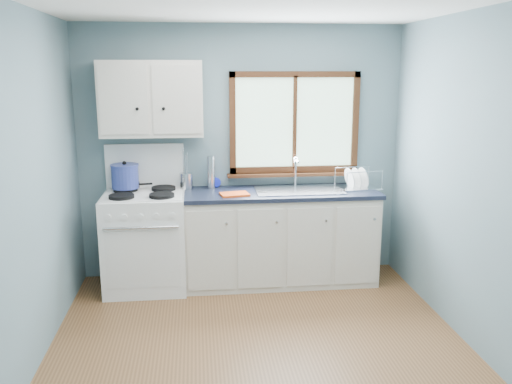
{
  "coord_description": "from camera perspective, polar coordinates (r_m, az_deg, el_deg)",
  "views": [
    {
      "loc": [
        -0.45,
        -3.56,
        2.07
      ],
      "look_at": [
        0.05,
        0.9,
        1.05
      ],
      "focal_mm": 38.0,
      "sensor_mm": 36.0,
      "label": 1
    }
  ],
  "objects": [
    {
      "name": "dish_rack",
      "position": [
        5.44,
        10.61,
        0.97
      ],
      "size": [
        0.44,
        0.36,
        0.2
      ],
      "rotation": [
        0.0,
        0.0,
        0.17
      ],
      "color": "silver",
      "rests_on": "countertop"
    },
    {
      "name": "window",
      "position": [
        5.45,
        4.08,
        6.51
      ],
      "size": [
        1.36,
        0.1,
        1.03
      ],
      "color": "#9EC6A8",
      "rests_on": "wall_back"
    },
    {
      "name": "sink",
      "position": [
        5.28,
        4.52,
        -0.48
      ],
      "size": [
        0.84,
        0.46,
        0.44
      ],
      "color": "silver",
      "rests_on": "countertop"
    },
    {
      "name": "wall_back",
      "position": [
        5.45,
        -1.59,
        4.15
      ],
      "size": [
        3.2,
        0.02,
        2.5
      ],
      "primitive_type": "cube",
      "color": "slate",
      "rests_on": "ground"
    },
    {
      "name": "soap_bottle",
      "position": [
        5.36,
        -4.16,
        1.76
      ],
      "size": [
        0.12,
        0.12,
        0.25
      ],
      "primitive_type": "imported",
      "rotation": [
        0.0,
        0.0,
        0.28
      ],
      "color": "#121FB7",
      "rests_on": "countertop"
    },
    {
      "name": "thermos",
      "position": [
        5.34,
        -4.76,
        2.08
      ],
      "size": [
        0.1,
        0.1,
        0.32
      ],
      "primitive_type": "cylinder",
      "rotation": [
        0.0,
        0.0,
        0.36
      ],
      "color": "silver",
      "rests_on": "countertop"
    },
    {
      "name": "upper_cabinets",
      "position": [
        5.2,
        -10.95,
        9.61
      ],
      "size": [
        0.95,
        0.35,
        0.7
      ],
      "color": "beige",
      "rests_on": "wall_back"
    },
    {
      "name": "floor",
      "position": [
        4.14,
        0.73,
        -17.31
      ],
      "size": [
        3.2,
        3.6,
        0.02
      ],
      "primitive_type": "cube",
      "color": "brown",
      "rests_on": "ground"
    },
    {
      "name": "wall_front",
      "position": [
        1.98,
        7.44,
        -11.71
      ],
      "size": [
        3.2,
        0.02,
        2.5
      ],
      "primitive_type": "cube",
      "color": "slate",
      "rests_on": "ground"
    },
    {
      "name": "countertop",
      "position": [
        5.24,
        2.6,
        -0.1
      ],
      "size": [
        1.89,
        0.64,
        0.04
      ],
      "primitive_type": "cube",
      "color": "black",
      "rests_on": "base_cabinets"
    },
    {
      "name": "skillet",
      "position": [
        5.34,
        -13.43,
        0.72
      ],
      "size": [
        0.38,
        0.28,
        0.05
      ],
      "rotation": [
        0.0,
        0.0,
        0.17
      ],
      "color": "black",
      "rests_on": "gas_range"
    },
    {
      "name": "wall_left",
      "position": [
        3.83,
        -23.87,
        -0.65
      ],
      "size": [
        0.02,
        3.6,
        2.5
      ],
      "primitive_type": "cube",
      "color": "slate",
      "rests_on": "ground"
    },
    {
      "name": "stockpot",
      "position": [
        5.31,
        -13.63,
        1.65
      ],
      "size": [
        0.27,
        0.27,
        0.26
      ],
      "rotation": [
        0.0,
        0.0,
        -0.02
      ],
      "color": "navy",
      "rests_on": "gas_range"
    },
    {
      "name": "wall_right",
      "position": [
        4.19,
        23.19,
        0.48
      ],
      "size": [
        0.02,
        3.6,
        2.5
      ],
      "primitive_type": "cube",
      "color": "slate",
      "rests_on": "ground"
    },
    {
      "name": "base_cabinets",
      "position": [
        5.37,
        2.54,
        -5.2
      ],
      "size": [
        1.85,
        0.6,
        0.88
      ],
      "color": "beige",
      "rests_on": "floor"
    },
    {
      "name": "dish_towel",
      "position": [
        5.06,
        -2.27,
        -0.24
      ],
      "size": [
        0.29,
        0.23,
        0.02
      ],
      "primitive_type": "cube",
      "rotation": [
        0.0,
        0.0,
        0.17
      ],
      "color": "#E94F19",
      "rests_on": "countertop"
    },
    {
      "name": "utensil_crock",
      "position": [
        5.34,
        -7.37,
        1.18
      ],
      "size": [
        0.15,
        0.15,
        0.4
      ],
      "rotation": [
        0.0,
        0.0,
        0.17
      ],
      "color": "silver",
      "rests_on": "countertop"
    },
    {
      "name": "gas_range",
      "position": [
        5.29,
        -11.56,
        -4.78
      ],
      "size": [
        0.76,
        0.69,
        1.36
      ],
      "color": "white",
      "rests_on": "floor"
    }
  ]
}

